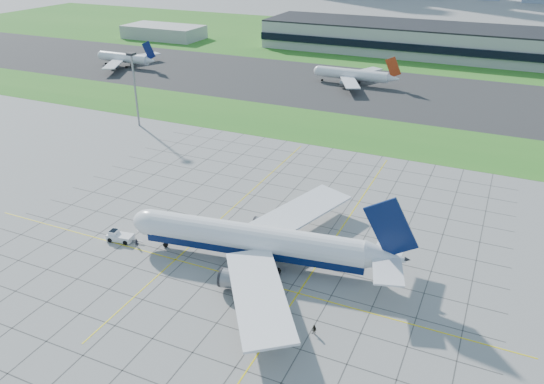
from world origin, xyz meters
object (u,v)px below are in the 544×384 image
object	(u,v)px
crew_near	(137,243)
distant_jet_1	(354,75)
light_mast	(134,81)
crew_far	(314,330)
pushback_tug	(119,236)
distant_jet_0	(125,58)
airliner	(256,241)

from	to	relation	value
crew_near	distant_jet_1	bearing A→B (deg)	53.50
light_mast	crew_far	size ratio (longest dim) A/B	13.30
pushback_tug	crew_far	world-z (taller)	pushback_tug
distant_jet_0	airliner	bearing A→B (deg)	-43.69
airliner	distant_jet_0	size ratio (longest dim) A/B	1.42
light_mast	airliner	xyz separation A→B (m)	(75.97, -60.69, -10.99)
light_mast	crew_far	world-z (taller)	light_mast
pushback_tug	distant_jet_1	distance (m)	151.50
light_mast	crew_far	distance (m)	122.79
crew_near	crew_far	bearing A→B (deg)	-47.95
crew_near	crew_far	distance (m)	46.52
light_mast	crew_near	size ratio (longest dim) A/B	13.03
light_mast	distant_jet_0	bearing A→B (deg)	131.08
light_mast	pushback_tug	distance (m)	80.58
light_mast	distant_jet_0	world-z (taller)	light_mast
pushback_tug	crew_near	world-z (taller)	pushback_tug
pushback_tug	crew_near	size ratio (longest dim) A/B	4.37
pushback_tug	airliner	bearing A→B (deg)	0.62
light_mast	crew_near	distance (m)	83.97
airliner	distant_jet_1	xyz separation A→B (m)	(-22.62, 146.23, -0.71)
airliner	crew_far	xyz separation A→B (m)	(18.79, -15.89, -4.23)
crew_near	distant_jet_0	distance (m)	176.65
airliner	crew_near	size ratio (longest dim) A/B	30.78
distant_jet_0	distant_jet_1	distance (m)	116.13
light_mast	distant_jet_1	xyz separation A→B (m)	(53.35, 85.54, -11.70)
crew_far	distant_jet_0	world-z (taller)	distant_jet_0
pushback_tug	crew_far	distance (m)	51.72
airliner	distant_jet_0	xyz separation A→B (m)	(-137.83, 131.67, -0.71)
light_mast	airliner	distance (m)	97.86
pushback_tug	distant_jet_1	size ratio (longest dim) A/B	0.20
airliner	distant_jet_1	bearing A→B (deg)	90.55
light_mast	distant_jet_1	size ratio (longest dim) A/B	0.60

